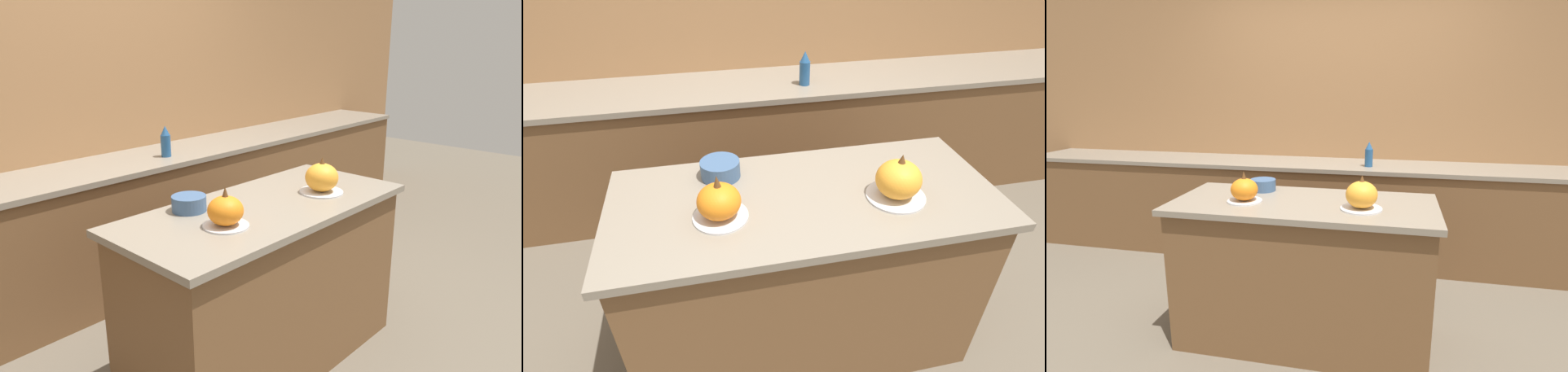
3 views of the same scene
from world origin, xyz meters
The scene contains 8 objects.
ground_plane centered at (0.00, 0.00, 0.00)m, with size 12.00×12.00×0.00m, color #665B4C.
wall_back centered at (0.00, 1.61, 1.25)m, with size 8.00×0.06×2.50m.
kitchen_island centered at (0.00, 0.00, 0.45)m, with size 1.55×0.69×0.89m.
back_counter centered at (0.00, 1.28, 0.45)m, with size 6.00×0.60×0.89m.
pumpkin_cake_left centered at (-0.34, -0.07, 0.96)m, with size 0.20×0.20×0.18m.
pumpkin_cake_right centered at (0.35, -0.08, 0.97)m, with size 0.23×0.23×0.19m.
bottle_tall centered at (0.30, 1.19, 0.99)m, with size 0.07×0.07×0.21m.
mixing_bowl centered at (-0.31, 0.21, 0.93)m, with size 0.16×0.16×0.07m.
Camera 2 is at (-0.35, -1.26, 1.83)m, focal length 28.00 mm.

